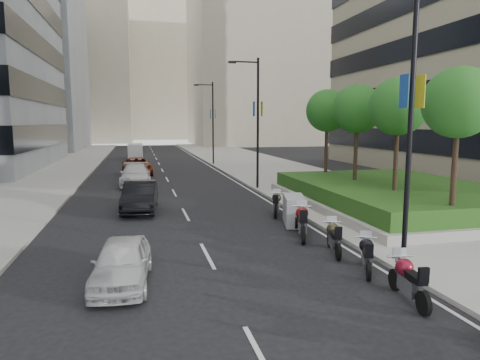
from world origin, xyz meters
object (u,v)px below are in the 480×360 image
object	(u,v)px
motorcycle_6	(276,204)
car_d	(137,166)
motorcycle_5	(294,210)
car_a	(122,262)
motorcycle_4	(302,222)
motorcycle_2	(367,255)
lamp_post_0	(407,109)
lamp_post_1	(256,117)
car_c	(135,175)
delivery_van	(136,152)
motorcycle_1	(408,280)
lamp_post_2	(212,119)
motorcycle_3	(334,238)
car_b	(140,196)

from	to	relation	value
motorcycle_6	car_d	bearing A→B (deg)	40.95
motorcycle_5	motorcycle_6	distance (m)	2.20
car_a	motorcycle_6	bearing A→B (deg)	52.09
motorcycle_4	motorcycle_2	bearing A→B (deg)	-155.36
lamp_post_0	motorcycle_5	size ratio (longest dim) A/B	3.88
lamp_post_1	car_c	size ratio (longest dim) A/B	1.67
delivery_van	car_c	bearing A→B (deg)	-87.53
motorcycle_1	motorcycle_4	xyz separation A→B (m)	(-0.35, 6.54, 0.07)
delivery_van	lamp_post_2	bearing A→B (deg)	-51.29
delivery_van	motorcycle_5	bearing A→B (deg)	-77.33
motorcycle_1	car_d	distance (m)	30.85
motorcycle_5	motorcycle_6	size ratio (longest dim) A/B	1.13
car_c	delivery_van	distance (m)	25.00
motorcycle_3	car_b	distance (m)	11.40
lamp_post_2	car_b	distance (m)	25.22
motorcycle_2	motorcycle_6	world-z (taller)	motorcycle_6
car_b	delivery_van	world-z (taller)	delivery_van
lamp_post_2	car_a	size ratio (longest dim) A/B	2.31
motorcycle_1	lamp_post_1	bearing A→B (deg)	5.08
lamp_post_2	motorcycle_3	size ratio (longest dim) A/B	4.30
motorcycle_1	motorcycle_3	bearing A→B (deg)	8.81
delivery_van	motorcycle_1	bearing A→B (deg)	-79.35
lamp_post_2	car_d	xyz separation A→B (m)	(-8.05, -7.03, -4.30)
delivery_van	car_d	bearing A→B (deg)	-87.11
motorcycle_2	motorcycle_6	bearing A→B (deg)	25.39
lamp_post_0	car_a	size ratio (longest dim) A/B	2.31
motorcycle_5	lamp_post_2	bearing A→B (deg)	12.42
motorcycle_5	car_a	size ratio (longest dim) A/B	0.60
lamp_post_1	car_b	bearing A→B (deg)	-144.76
motorcycle_6	car_c	world-z (taller)	car_c
lamp_post_1	motorcycle_3	distance (m)	15.49
motorcycle_5	delivery_van	world-z (taller)	delivery_van
car_a	car_c	xyz separation A→B (m)	(0.31, 20.26, 0.12)
motorcycle_5	car_c	distance (m)	16.16
car_d	car_c	bearing A→B (deg)	-94.02
lamp_post_2	motorcycle_6	size ratio (longest dim) A/B	4.40
car_a	delivery_van	bearing A→B (deg)	94.41
motorcycle_1	lamp_post_0	bearing A→B (deg)	-20.05
motorcycle_6	car_d	size ratio (longest dim) A/B	0.37
car_b	car_a	bearing A→B (deg)	-88.37
lamp_post_0	car_d	world-z (taller)	lamp_post_0
car_d	motorcycle_1	bearing A→B (deg)	-80.16
lamp_post_0	car_d	xyz separation A→B (m)	(-8.05, 27.97, -4.30)
car_b	car_d	distance (m)	16.54
lamp_post_0	motorcycle_2	bearing A→B (deg)	170.75
motorcycle_4	car_b	bearing A→B (deg)	60.97
motorcycle_3	motorcycle_6	size ratio (longest dim) A/B	1.02
motorcycle_2	car_d	xyz separation A→B (m)	(-7.01, 27.80, 0.22)
lamp_post_0	car_d	distance (m)	29.42
lamp_post_1	car_d	world-z (taller)	lamp_post_1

